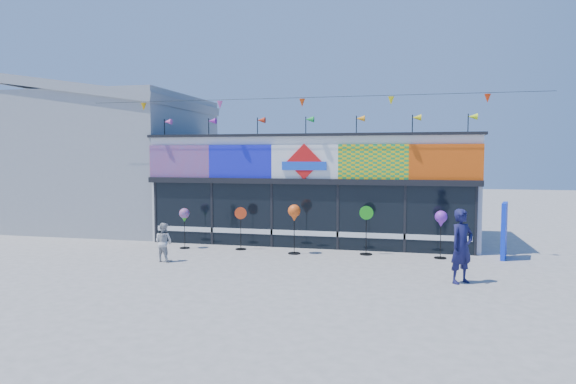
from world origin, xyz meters
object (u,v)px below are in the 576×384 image
(spinner_2, at_px, (294,214))
(spinner_3, at_px, (366,229))
(spinner_0, at_px, (184,216))
(child, at_px, (164,242))
(spinner_1, at_px, (241,227))
(adult_man, at_px, (462,246))
(blue_sign, at_px, (504,231))
(spinner_4, at_px, (441,220))

(spinner_2, height_order, spinner_3, spinner_2)
(spinner_0, height_order, child, spinner_0)
(spinner_1, relative_size, adult_man, 0.78)
(adult_man, relative_size, child, 1.59)
(blue_sign, distance_m, spinner_3, 4.37)
(blue_sign, xyz_separation_m, spinner_4, (-1.97, -0.43, 0.33))
(spinner_2, bearing_deg, adult_man, -29.72)
(spinner_1, distance_m, spinner_2, 2.11)
(spinner_3, bearing_deg, blue_sign, 4.45)
(spinner_4, xyz_separation_m, adult_man, (0.34, -3.23, -0.27))
(child, bearing_deg, spinner_4, -151.58)
(adult_man, bearing_deg, spinner_3, 87.41)
(spinner_1, height_order, adult_man, adult_man)
(spinner_1, distance_m, child, 3.03)
(spinner_0, relative_size, spinner_1, 0.96)
(spinner_0, xyz_separation_m, child, (0.33, -2.27, -0.54))
(spinner_0, height_order, spinner_4, spinner_4)
(spinner_2, bearing_deg, child, -149.76)
(adult_man, bearing_deg, child, 133.19)
(blue_sign, xyz_separation_m, child, (-10.44, -2.91, -0.30))
(spinner_2, distance_m, adult_man, 5.88)
(spinner_4, bearing_deg, spinner_2, -176.13)
(blue_sign, relative_size, spinner_1, 1.21)
(spinner_1, distance_m, adult_man, 7.82)
(adult_man, bearing_deg, spinner_4, 53.99)
(spinner_0, bearing_deg, spinner_3, 2.68)
(spinner_0, relative_size, spinner_3, 0.88)
(blue_sign, relative_size, spinner_4, 1.17)
(adult_man, distance_m, child, 8.84)
(spinner_0, height_order, spinner_2, spinner_2)
(spinner_3, xyz_separation_m, adult_man, (2.72, -3.32, 0.10))
(spinner_0, relative_size, spinner_4, 0.93)
(spinner_1, relative_size, spinner_4, 0.97)
(blue_sign, height_order, spinner_3, blue_sign)
(adult_man, xyz_separation_m, child, (-8.80, 0.75, -0.36))
(spinner_1, bearing_deg, blue_sign, 2.67)
(blue_sign, bearing_deg, spinner_3, -162.44)
(spinner_1, relative_size, child, 1.23)
(adult_man, bearing_deg, spinner_0, 119.77)
(spinner_0, bearing_deg, adult_man, -18.28)
(blue_sign, height_order, spinner_0, blue_sign)
(spinner_2, xyz_separation_m, spinner_4, (4.76, 0.32, -0.10))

